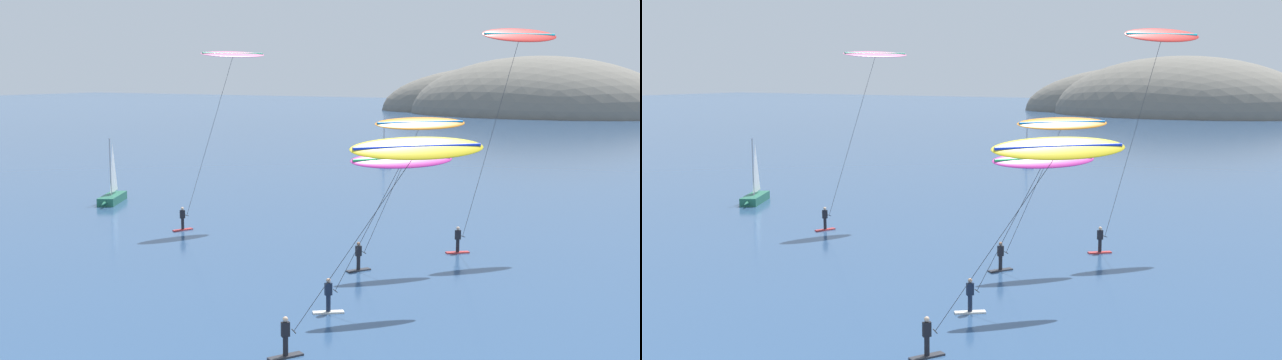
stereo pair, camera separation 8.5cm
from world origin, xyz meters
The scene contains 8 objects.
headland_island centered at (-19.87, 197.43, 0.00)m, with size 152.54×45.70×30.97m.
sailboat_near centered at (-27.64, 34.00, 0.64)m, with size 3.78×5.63×5.70m.
sailboat_far centered at (-20.71, 74.97, 0.64)m, with size 3.95×5.55×5.70m.
kitesurfer_pink centered at (-12.77, 31.42, 11.85)m, with size 4.08×7.56×13.02m.
kitesurfer_magenta centered at (6.85, 18.06, 6.69)m, with size 5.40×5.93×7.67m.
kitesurfer_yellow centered at (9.58, 13.35, 7.80)m, with size 6.85×7.77×8.83m.
kitesurfer_red centered at (7.92, 33.66, 12.83)m, with size 5.63×6.47×14.26m.
kitesurfer_orange centered at (4.43, 26.11, 7.88)m, with size 5.45×6.27×8.87m.
Camera 2 is at (22.82, -16.89, 11.48)m, focal length 45.00 mm.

